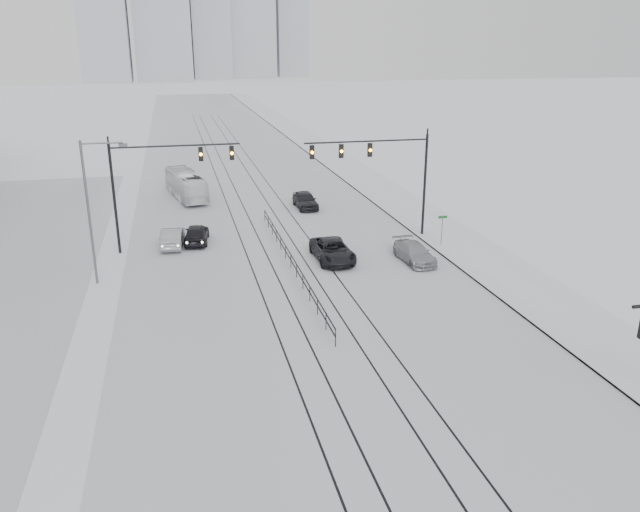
{
  "coord_description": "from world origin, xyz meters",
  "views": [
    {
      "loc": [
        -7.18,
        -9.14,
        14.34
      ],
      "look_at": [
        0.33,
        22.79,
        3.2
      ],
      "focal_mm": 35.0,
      "sensor_mm": 36.0,
      "label": 1
    }
  ],
  "objects_px": {
    "sedan_sb_inner": "(197,234)",
    "box_truck": "(186,185)",
    "sedan_nb_far": "(305,200)",
    "sedan_nb_right": "(414,253)",
    "sedan_nb_front": "(333,251)",
    "sedan_sb_outer": "(173,237)"
  },
  "relations": [
    {
      "from": "sedan_nb_right",
      "to": "box_truck",
      "type": "xyz_separation_m",
      "value": [
        -14.83,
        22.98,
        0.67
      ]
    },
    {
      "from": "sedan_nb_front",
      "to": "box_truck",
      "type": "distance_m",
      "value": 23.38
    },
    {
      "from": "sedan_sb_inner",
      "to": "sedan_sb_outer",
      "type": "xyz_separation_m",
      "value": [
        -1.79,
        -0.5,
        -0.01
      ]
    },
    {
      "from": "sedan_nb_far",
      "to": "sedan_sb_inner",
      "type": "bearing_deg",
      "value": -141.32
    },
    {
      "from": "box_truck",
      "to": "sedan_nb_front",
      "type": "bearing_deg",
      "value": 102.62
    },
    {
      "from": "sedan_sb_outer",
      "to": "sedan_nb_front",
      "type": "height_order",
      "value": "sedan_sb_outer"
    },
    {
      "from": "sedan_sb_inner",
      "to": "box_truck",
      "type": "relative_size",
      "value": 0.45
    },
    {
      "from": "sedan_sb_outer",
      "to": "sedan_sb_inner",
      "type": "bearing_deg",
      "value": -159.16
    },
    {
      "from": "sedan_sb_outer",
      "to": "sedan_nb_right",
      "type": "relative_size",
      "value": 0.98
    },
    {
      "from": "sedan_nb_far",
      "to": "box_truck",
      "type": "height_order",
      "value": "box_truck"
    },
    {
      "from": "sedan_nb_right",
      "to": "box_truck",
      "type": "relative_size",
      "value": 0.47
    },
    {
      "from": "sedan_sb_outer",
      "to": "sedan_nb_front",
      "type": "xyz_separation_m",
      "value": [
        10.84,
        -5.82,
        -0.0
      ]
    },
    {
      "from": "sedan_sb_inner",
      "to": "sedan_nb_right",
      "type": "bearing_deg",
      "value": 158.33
    },
    {
      "from": "sedan_sb_inner",
      "to": "box_truck",
      "type": "height_order",
      "value": "box_truck"
    },
    {
      "from": "sedan_sb_outer",
      "to": "sedan_nb_right",
      "type": "bearing_deg",
      "value": 160.77
    },
    {
      "from": "sedan_sb_inner",
      "to": "sedan_nb_far",
      "type": "bearing_deg",
      "value": -133.28
    },
    {
      "from": "sedan_sb_outer",
      "to": "box_truck",
      "type": "relative_size",
      "value": 0.47
    },
    {
      "from": "sedan_sb_outer",
      "to": "sedan_nb_far",
      "type": "relative_size",
      "value": 0.99
    },
    {
      "from": "sedan_nb_front",
      "to": "box_truck",
      "type": "height_order",
      "value": "box_truck"
    },
    {
      "from": "sedan_nb_far",
      "to": "box_truck",
      "type": "bearing_deg",
      "value": 147.12
    },
    {
      "from": "sedan_nb_far",
      "to": "sedan_nb_right",
      "type": "bearing_deg",
      "value": -76.69
    },
    {
      "from": "sedan_sb_outer",
      "to": "sedan_nb_far",
      "type": "bearing_deg",
      "value": -137.89
    }
  ]
}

